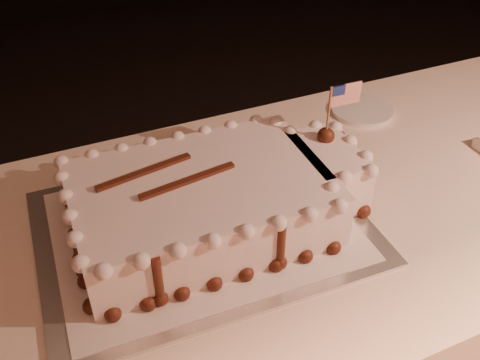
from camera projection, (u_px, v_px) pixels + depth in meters
name	position (u px, v px, depth m)	size (l,w,h in m)	color
banquet_table	(322.00, 306.00, 1.37)	(2.40, 0.80, 0.75)	#FFDEC5
cake_board	(203.00, 227.00, 1.04)	(0.62, 0.47, 0.01)	silver
doily	(203.00, 225.00, 1.04)	(0.56, 0.42, 0.00)	white
sheet_cake	(218.00, 199.00, 1.02)	(0.60, 0.36, 0.23)	white
side_plate	(362.00, 111.00, 1.40)	(0.16, 0.16, 0.01)	silver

